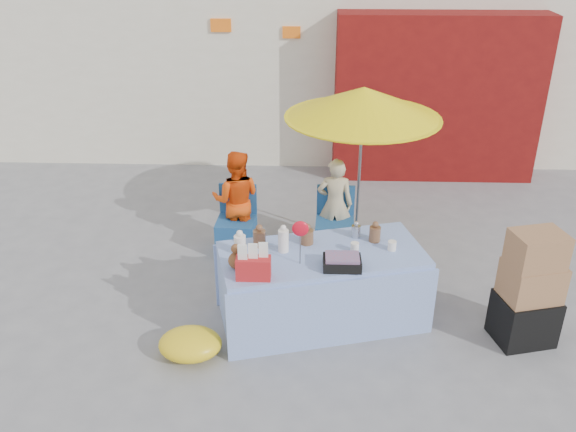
{
  "coord_description": "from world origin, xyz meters",
  "views": [
    {
      "loc": [
        0.19,
        -5.27,
        3.96
      ],
      "look_at": [
        -0.02,
        0.6,
        1.0
      ],
      "focal_mm": 38.0,
      "sensor_mm": 36.0,
      "label": 1
    }
  ],
  "objects_px": {
    "umbrella": "(363,103)",
    "chair_right": "(334,235)",
    "vendor_orange": "(237,200)",
    "chair_left": "(237,233)",
    "vendor_beige": "(335,204)",
    "market_table": "(321,285)",
    "box_stack": "(529,292)"
  },
  "relations": [
    {
      "from": "vendor_beige",
      "to": "chair_left",
      "type": "bearing_deg",
      "value": 9.17
    },
    {
      "from": "vendor_beige",
      "to": "box_stack",
      "type": "relative_size",
      "value": 1.0
    },
    {
      "from": "chair_right",
      "to": "vendor_beige",
      "type": "distance_m",
      "value": 0.39
    },
    {
      "from": "vendor_beige",
      "to": "box_stack",
      "type": "height_order",
      "value": "box_stack"
    },
    {
      "from": "market_table",
      "to": "vendor_orange",
      "type": "relative_size",
      "value": 1.76
    },
    {
      "from": "chair_left",
      "to": "vendor_orange",
      "type": "relative_size",
      "value": 0.65
    },
    {
      "from": "vendor_orange",
      "to": "umbrella",
      "type": "relative_size",
      "value": 0.63
    },
    {
      "from": "vendor_beige",
      "to": "umbrella",
      "type": "distance_m",
      "value": 1.32
    },
    {
      "from": "chair_left",
      "to": "umbrella",
      "type": "distance_m",
      "value": 2.27
    },
    {
      "from": "chair_right",
      "to": "vendor_orange",
      "type": "height_order",
      "value": "vendor_orange"
    },
    {
      "from": "market_table",
      "to": "vendor_orange",
      "type": "xyz_separation_m",
      "value": [
        -1.05,
        1.57,
        0.24
      ]
    },
    {
      "from": "market_table",
      "to": "chair_right",
      "type": "relative_size",
      "value": 2.73
    },
    {
      "from": "vendor_orange",
      "to": "vendor_beige",
      "type": "relative_size",
      "value": 1.06
    },
    {
      "from": "market_table",
      "to": "vendor_orange",
      "type": "bearing_deg",
      "value": 109.36
    },
    {
      "from": "chair_right",
      "to": "chair_left",
      "type": "bearing_deg",
      "value": -176.97
    },
    {
      "from": "vendor_beige",
      "to": "umbrella",
      "type": "bearing_deg",
      "value": -150.4
    },
    {
      "from": "chair_right",
      "to": "vendor_orange",
      "type": "relative_size",
      "value": 0.65
    },
    {
      "from": "chair_right",
      "to": "box_stack",
      "type": "relative_size",
      "value": 0.68
    },
    {
      "from": "vendor_orange",
      "to": "chair_left",
      "type": "bearing_deg",
      "value": 93.39
    },
    {
      "from": "box_stack",
      "to": "chair_right",
      "type": "bearing_deg",
      "value": 137.29
    },
    {
      "from": "box_stack",
      "to": "vendor_beige",
      "type": "bearing_deg",
      "value": 135.15
    },
    {
      "from": "chair_right",
      "to": "market_table",
      "type": "bearing_deg",
      "value": -94.82
    },
    {
      "from": "vendor_orange",
      "to": "vendor_beige",
      "type": "xyz_separation_m",
      "value": [
        1.25,
        0.0,
        -0.04
      ]
    },
    {
      "from": "chair_left",
      "to": "chair_right",
      "type": "xyz_separation_m",
      "value": [
        1.25,
        0.0,
        0.0
      ]
    },
    {
      "from": "chair_right",
      "to": "box_stack",
      "type": "distance_m",
      "value": 2.55
    },
    {
      "from": "chair_left",
      "to": "box_stack",
      "type": "xyz_separation_m",
      "value": [
        3.11,
        -1.72,
        0.32
      ]
    },
    {
      "from": "umbrella",
      "to": "chair_right",
      "type": "bearing_deg",
      "value": -136.47
    },
    {
      "from": "vendor_orange",
      "to": "umbrella",
      "type": "bearing_deg",
      "value": -171.44
    },
    {
      "from": "chair_right",
      "to": "umbrella",
      "type": "bearing_deg",
      "value": 46.57
    },
    {
      "from": "chair_left",
      "to": "vendor_beige",
      "type": "height_order",
      "value": "vendor_beige"
    },
    {
      "from": "umbrella",
      "to": "box_stack",
      "type": "bearing_deg",
      "value": -52.05
    },
    {
      "from": "box_stack",
      "to": "market_table",
      "type": "bearing_deg",
      "value": 172.16
    }
  ]
}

